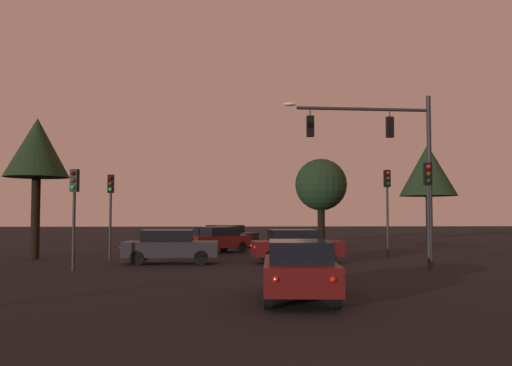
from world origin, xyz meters
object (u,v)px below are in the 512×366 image
Objects in this scene: traffic_light_median at (74,198)px; traffic_light_corner_right at (428,194)px; car_far_lane at (216,239)px; tree_behind_sign at (37,149)px; car_crossing_left at (296,245)px; car_nearside_lane at (299,268)px; tree_left_far at (428,171)px; tree_center_horizon at (321,185)px; traffic_signal_mast_arm at (389,149)px; car_crossing_right at (170,246)px; car_parked_lot at (227,236)px; traffic_light_corner_left at (111,199)px; traffic_light_far_side at (387,195)px.

traffic_light_corner_right is at bearing -2.64° from traffic_light_median.
tree_behind_sign is at bearing -155.10° from car_far_lane.
car_crossing_left is 8.11m from car_far_lane.
tree_left_far is (13.88, 28.46, 4.87)m from car_nearside_lane.
tree_center_horizon reaches higher than traffic_light_median.
traffic_light_median is 0.52× the size of tree_left_far.
traffic_light_median is at bearing -160.25° from car_crossing_left.
traffic_signal_mast_arm is 10.67m from car_crossing_right.
traffic_signal_mast_arm is at bearing -50.67° from car_far_lane.
tree_behind_sign reaches higher than traffic_light_median.
car_parked_lot is 0.62× the size of tree_behind_sign.
car_crossing_left is 0.69× the size of tree_center_horizon.
traffic_light_median reaches higher than car_far_lane.
car_far_lane is (-8.58, 11.15, -2.24)m from traffic_light_corner_right.
traffic_light_corner_left is 9.42m from car_crossing_left.
traffic_light_far_side is 15.89m from tree_left_far.
car_nearside_lane and car_crossing_left have the same top height.
car_far_lane is at bearing 97.34° from car_nearside_lane.
traffic_signal_mast_arm is at bearing 60.91° from car_nearside_lane.
car_nearside_lane is (7.89, -8.11, -2.06)m from traffic_light_median.
car_crossing_left is at bearing -62.22° from car_far_lane.
tree_left_far reaches higher than traffic_signal_mast_arm.
car_crossing_right is 7.58m from car_far_lane.
traffic_light_far_side is 0.59× the size of tree_left_far.
traffic_light_far_side reaches higher than car_parked_lot.
car_nearside_lane is at bearing -45.82° from traffic_light_median.
traffic_light_corner_right is at bearing -52.42° from car_far_lane.
traffic_light_corner_right is at bearing -39.64° from car_crossing_left.
traffic_light_median is 29.93m from tree_left_far.
traffic_light_far_side is at bearing -80.96° from tree_center_horizon.
car_nearside_lane is at bearing -101.07° from tree_center_horizon.
tree_behind_sign is at bearing 119.13° from traffic_light_median.
tree_left_far reaches higher than tree_behind_sign.
traffic_signal_mast_arm is 1.20× the size of tree_center_horizon.
car_nearside_lane is 24.62m from car_parked_lot.
traffic_light_corner_right is 1.00× the size of car_crossing_left.
tree_left_far reaches higher than car_parked_lot.
tree_center_horizon is (-1.27, 17.67, 1.28)m from traffic_light_corner_right.
traffic_signal_mast_arm is at bearing -65.43° from car_parked_lot.
traffic_light_far_side is 0.64× the size of tree_behind_sign.
traffic_light_corner_left is 0.59× the size of tree_behind_sign.
car_crossing_right is (-4.39, 11.30, -0.00)m from car_nearside_lane.
car_crossing_right is 0.56× the size of tree_left_far.
traffic_light_corner_left is at bearing 118.98° from car_nearside_lane.
tree_center_horizon reaches higher than car_parked_lot.
traffic_light_corner_right is 19.09m from tree_behind_sign.
car_crossing_left is 13.96m from tree_behind_sign.
car_far_lane is (5.13, 5.03, -2.18)m from traffic_light_corner_left.
car_crossing_left is at bearing 19.75° from traffic_light_median.
tree_center_horizon is at bearing 56.06° from car_crossing_right.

